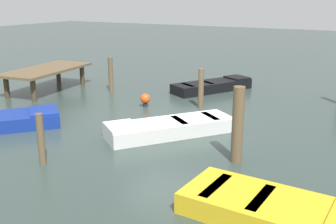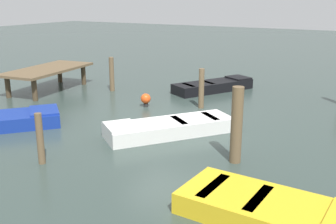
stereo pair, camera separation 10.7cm
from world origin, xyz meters
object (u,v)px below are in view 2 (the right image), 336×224
dock_segment (48,71)px  mooring_piling_far_right (237,125)px  rowboat_yellow (273,211)px  mooring_piling_center (201,89)px  mooring_piling_mid_left (40,139)px  marker_buoy (146,99)px  rowboat_black (213,86)px  rowboat_white (169,127)px  mooring_piling_far_left (112,74)px

dock_segment → mooring_piling_far_right: size_ratio=2.29×
rowboat_yellow → mooring_piling_center: 7.59m
dock_segment → rowboat_yellow: dock_segment is taller
mooring_piling_mid_left → mooring_piling_center: bearing=-10.8°
mooring_piling_far_right → marker_buoy: (3.21, 4.56, -0.64)m
rowboat_black → rowboat_white: 5.86m
mooring_piling_mid_left → mooring_piling_far_right: (2.33, -3.97, 0.30)m
rowboat_black → marker_buoy: size_ratio=7.47×
dock_segment → mooring_piling_center: bearing=-91.2°
mooring_piling_mid_left → mooring_piling_far_left: bearing=24.5°
rowboat_black → mooring_piling_far_left: size_ratio=2.54×
rowboat_yellow → rowboat_white: same height
dock_segment → mooring_piling_far_right: (-3.39, -9.51, 0.09)m
marker_buoy → mooring_piling_far_right: bearing=-125.1°
marker_buoy → dock_segment: bearing=87.8°
rowboat_white → marker_buoy: 3.15m
rowboat_white → mooring_piling_far_right: bearing=105.3°
rowboat_white → mooring_piling_center: 3.12m
rowboat_white → mooring_piling_center: bearing=-134.8°
dock_segment → rowboat_black: 6.95m
rowboat_yellow → mooring_piling_far_right: size_ratio=1.80×
mooring_piling_mid_left → marker_buoy: bearing=6.1°
mooring_piling_center → marker_buoy: 2.02m
dock_segment → mooring_piling_far_right: 10.10m
rowboat_black → mooring_piling_far_right: size_ratio=1.94×
rowboat_black → mooring_piling_center: bearing=-136.6°
rowboat_yellow → rowboat_black: (8.96, 4.95, -0.00)m
mooring_piling_mid_left → mooring_piling_center: (6.36, -1.21, 0.09)m
rowboat_black → mooring_piling_far_right: (-6.73, -3.44, 0.71)m
rowboat_yellow → rowboat_black: 10.24m
rowboat_white → mooring_piling_far_left: mooring_piling_far_left is taller
dock_segment → marker_buoy: 4.98m
dock_segment → rowboat_yellow: (-5.63, -11.02, -0.61)m
dock_segment → rowboat_black: dock_segment is taller
rowboat_yellow → mooring_piling_far_left: mooring_piling_far_left is taller
mooring_piling_far_right → marker_buoy: mooring_piling_far_right is taller
mooring_piling_far_left → rowboat_white: bearing=-127.6°
dock_segment → rowboat_black: (3.33, -6.07, -0.61)m
rowboat_white → dock_segment: bearing=-71.1°
rowboat_yellow → mooring_piling_mid_left: 5.49m
rowboat_yellow → marker_buoy: marker_buoy is taller
mooring_piling_mid_left → mooring_piling_far_left: size_ratio=0.88×
rowboat_white → marker_buoy: marker_buoy is taller
mooring_piling_mid_left → mooring_piling_far_right: size_ratio=0.67×
rowboat_yellow → rowboat_black: bearing=122.4°
dock_segment → mooring_piling_far_right: bearing=-116.2°
mooring_piling_far_left → mooring_piling_far_right: bearing=-123.1°
rowboat_yellow → mooring_piling_center: (6.26, 4.27, 0.49)m
mooring_piling_far_left → rowboat_black: bearing=-60.8°
rowboat_black → mooring_piling_far_right: mooring_piling_far_right is taller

